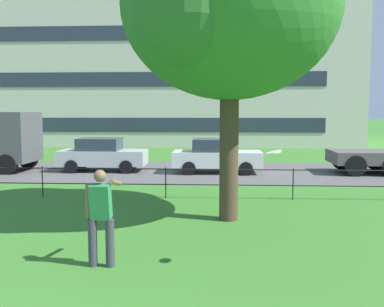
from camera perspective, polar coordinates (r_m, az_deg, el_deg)
The scene contains 8 objects.
street_strip at distance 20.44m, azimuth -7.08°, elevation -2.28°, with size 80.00×7.12×0.01m, color #565454.
park_fence at distance 14.29m, azimuth -11.58°, elevation -3.07°, with size 28.36×0.04×1.00m.
tree_large_lawn at distance 11.58m, azimuth 4.85°, elevation 18.57°, with size 5.41×5.67×7.67m.
person_thrower at distance 8.00m, azimuth -11.91°, elevation -7.86°, with size 0.53×0.77×1.76m.
frisbee at distance 7.44m, azimuth 10.68°, elevation 0.14°, with size 0.29×0.29×0.09m.
car_silver_center at distance 20.62m, azimuth -11.74°, elevation -0.12°, with size 4.01×1.84×1.54m.
car_white_left at distance 19.65m, azimuth 3.24°, elevation -0.29°, with size 4.00×1.82×1.54m.
apartment_building_background at distance 41.48m, azimuth -8.53°, elevation 11.55°, with size 39.46×15.16×14.23m.
Camera 1 is at (3.63, -2.97, 2.81)m, focal length 40.50 mm.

